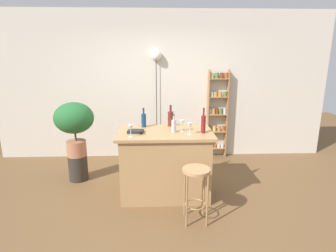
{
  "coord_description": "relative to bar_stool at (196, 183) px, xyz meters",
  "views": [
    {
      "loc": [
        -0.11,
        -3.39,
        1.97
      ],
      "look_at": [
        0.05,
        0.55,
        0.96
      ],
      "focal_mm": 29.41,
      "sensor_mm": 36.0,
      "label": 1
    }
  ],
  "objects": [
    {
      "name": "bottle_vinegar",
      "position": [
        -0.23,
        0.65,
        0.53
      ],
      "size": [
        0.06,
        0.06,
        0.25
      ],
      "color": "#B2B2B7",
      "rests_on": "kitchen_counter"
    },
    {
      "name": "spice_shelf",
      "position": [
        0.71,
        2.22,
        0.41
      ],
      "size": [
        0.39,
        0.14,
        1.72
      ],
      "color": "#9E7042",
      "rests_on": "ground"
    },
    {
      "name": "bottle_olive_oil",
      "position": [
        -0.65,
        0.96,
        0.55
      ],
      "size": [
        0.07,
        0.07,
        0.28
      ],
      "color": "navy",
      "rests_on": "kitchen_counter"
    },
    {
      "name": "kitchen_counter",
      "position": [
        -0.35,
        0.71,
        -0.03
      ],
      "size": [
        1.32,
        0.82,
        0.95
      ],
      "color": "#A87F51",
      "rests_on": "ground"
    },
    {
      "name": "wine_glass_right",
      "position": [
        -0.12,
        0.7,
        0.56
      ],
      "size": [
        0.07,
        0.07,
        0.16
      ],
      "color": "silver",
      "rests_on": "kitchen_counter"
    },
    {
      "name": "wine_glass_left",
      "position": [
        -0.03,
        0.53,
        0.56
      ],
      "size": [
        0.07,
        0.07,
        0.16
      ],
      "color": "silver",
      "rests_on": "kitchen_counter"
    },
    {
      "name": "cookbook",
      "position": [
        -0.75,
        0.66,
        0.46
      ],
      "size": [
        0.23,
        0.17,
        0.03
      ],
      "primitive_type": "cube",
      "rotation": [
        0.0,
        0.0,
        -0.11
      ],
      "color": "black",
      "rests_on": "kitchen_counter"
    },
    {
      "name": "plant_stool",
      "position": [
        -1.75,
        1.23,
        -0.3
      ],
      "size": [
        0.3,
        0.3,
        0.42
      ],
      "primitive_type": "cylinder",
      "color": "#2D2823",
      "rests_on": "ground"
    },
    {
      "name": "potted_plant",
      "position": [
        -1.75,
        1.23,
        0.46
      ],
      "size": [
        0.61,
        0.55,
        0.86
      ],
      "color": "#A86B4C",
      "rests_on": "plant_stool"
    },
    {
      "name": "bottle_sauce_amber",
      "position": [
        0.17,
        0.61,
        0.57
      ],
      "size": [
        0.06,
        0.06,
        0.34
      ],
      "color": "maroon",
      "rests_on": "kitchen_counter"
    },
    {
      "name": "bottle_wine_red",
      "position": [
        -0.26,
        1.0,
        0.56
      ],
      "size": [
        0.08,
        0.08,
        0.31
      ],
      "color": "#5B2319",
      "rests_on": "kitchen_counter"
    },
    {
      "name": "back_wall",
      "position": [
        -0.35,
        2.36,
        0.89
      ],
      "size": [
        6.4,
        0.1,
        2.8
      ],
      "primitive_type": "cube",
      "color": "beige",
      "rests_on": "ground"
    },
    {
      "name": "ground",
      "position": [
        -0.35,
        0.41,
        -0.51
      ],
      "size": [
        12.0,
        12.0,
        0.0
      ],
      "primitive_type": "plane",
      "color": "brown"
    },
    {
      "name": "wine_glass_center",
      "position": [
        -0.8,
        0.45,
        0.56
      ],
      "size": [
        0.07,
        0.07,
        0.16
      ],
      "color": "silver",
      "rests_on": "kitchen_counter"
    },
    {
      "name": "pendant_globe_light",
      "position": [
        -0.47,
        2.25,
        1.43
      ],
      "size": [
        0.19,
        0.19,
        2.08
      ],
      "color": "black",
      "rests_on": "ground"
    },
    {
      "name": "bar_stool",
      "position": [
        0.0,
        0.0,
        0.0
      ],
      "size": [
        0.33,
        0.33,
        0.69
      ],
      "color": "#997047",
      "rests_on": "ground"
    }
  ]
}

